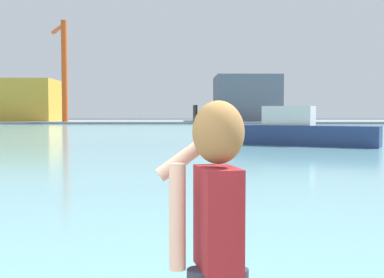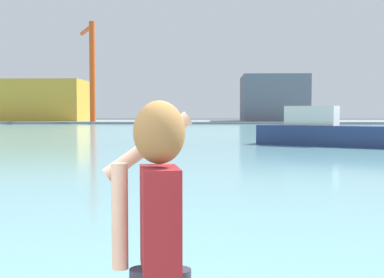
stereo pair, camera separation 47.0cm
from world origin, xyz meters
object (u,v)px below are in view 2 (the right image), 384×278
person_photographer (158,225)px  boat_moored (326,132)px  warehouse_left (41,101)px  port_crane (91,63)px  warehouse_right (273,98)px

person_photographer → boat_moored: 29.30m
warehouse_left → port_crane: bearing=-29.8°
boat_moored → port_crane: bearing=144.2°
boat_moored → warehouse_right: 63.29m
person_photographer → warehouse_right: size_ratio=0.13×
person_photographer → warehouse_right: 92.19m
warehouse_right → port_crane: port_crane is taller
warehouse_left → port_crane: size_ratio=0.94×
boat_moored → warehouse_right: size_ratio=0.67×
person_photographer → boat_moored: (7.41, 28.34, -0.62)m
boat_moored → person_photographer: bearing=-77.3°
person_photographer → warehouse_left: (-32.01, 90.37, 2.74)m
warehouse_right → port_crane: bearing=-167.3°
warehouse_right → boat_moored: bearing=-94.2°
port_crane → person_photographer: bearing=-76.1°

